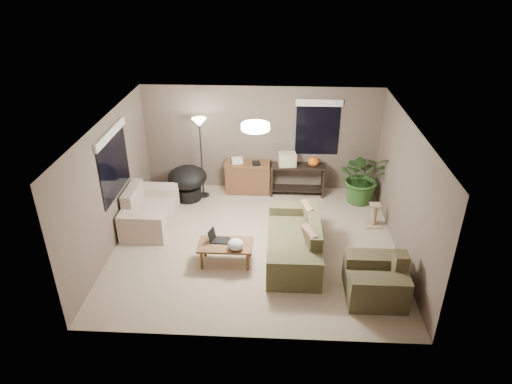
# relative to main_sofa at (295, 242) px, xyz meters

# --- Properties ---
(room_shell) EXTENTS (5.50, 5.50, 5.50)m
(room_shell) POSITION_rel_main_sofa_xyz_m (-0.77, 0.36, 0.96)
(room_shell) COLOR tan
(room_shell) RESTS_ON ground
(main_sofa) EXTENTS (0.95, 2.20, 0.85)m
(main_sofa) POSITION_rel_main_sofa_xyz_m (0.00, 0.00, 0.00)
(main_sofa) COLOR #49462B
(main_sofa) RESTS_ON ground
(throw_pillows) EXTENTS (0.38, 1.40, 0.47)m
(throw_pillows) POSITION_rel_main_sofa_xyz_m (0.26, 0.00, 0.36)
(throw_pillows) COLOR #8C7251
(throw_pillows) RESTS_ON main_sofa
(loveseat) EXTENTS (0.90, 1.60, 0.85)m
(loveseat) POSITION_rel_main_sofa_xyz_m (-3.06, 0.97, 0.00)
(loveseat) COLOR beige
(loveseat) RESTS_ON ground
(armchair) EXTENTS (0.95, 1.00, 0.85)m
(armchair) POSITION_rel_main_sofa_xyz_m (1.31, -1.07, 0.00)
(armchair) COLOR #4C462D
(armchair) RESTS_ON ground
(coffee_table) EXTENTS (1.00, 0.55, 0.42)m
(coffee_table) POSITION_rel_main_sofa_xyz_m (-1.28, -0.31, 0.06)
(coffee_table) COLOR brown
(coffee_table) RESTS_ON ground
(laptop) EXTENTS (0.40, 0.25, 0.24)m
(laptop) POSITION_rel_main_sofa_xyz_m (-1.45, -0.21, 0.19)
(laptop) COLOR black
(laptop) RESTS_ON coffee_table
(plastic_bag) EXTENTS (0.35, 0.33, 0.20)m
(plastic_bag) POSITION_rel_main_sofa_xyz_m (-1.08, -0.46, 0.23)
(plastic_bag) COLOR white
(plastic_bag) RESTS_ON coffee_table
(desk) EXTENTS (1.10, 0.50, 0.75)m
(desk) POSITION_rel_main_sofa_xyz_m (-1.07, 2.57, 0.08)
(desk) COLOR brown
(desk) RESTS_ON ground
(desk_papers) EXTENTS (0.70, 0.30, 0.12)m
(desk_papers) POSITION_rel_main_sofa_xyz_m (-1.23, 2.56, 0.51)
(desk_papers) COLOR silver
(desk_papers) RESTS_ON desk
(console_table) EXTENTS (1.30, 0.40, 0.75)m
(console_table) POSITION_rel_main_sofa_xyz_m (0.10, 2.50, 0.14)
(console_table) COLOR black
(console_table) RESTS_ON ground
(pumpkin) EXTENTS (0.32, 0.32, 0.21)m
(pumpkin) POSITION_rel_main_sofa_xyz_m (0.45, 2.50, 0.56)
(pumpkin) COLOR orange
(pumpkin) RESTS_ON console_table
(cardboard_box) EXTENTS (0.43, 0.34, 0.29)m
(cardboard_box) POSITION_rel_main_sofa_xyz_m (-0.15, 2.50, 0.60)
(cardboard_box) COLOR beige
(cardboard_box) RESTS_ON console_table
(papasan_chair) EXTENTS (1.18, 1.18, 0.80)m
(papasan_chair) POSITION_rel_main_sofa_xyz_m (-2.44, 2.14, 0.17)
(papasan_chair) COLOR black
(papasan_chair) RESTS_ON ground
(floor_lamp) EXTENTS (0.32, 0.32, 1.91)m
(floor_lamp) POSITION_rel_main_sofa_xyz_m (-2.12, 2.31, 1.30)
(floor_lamp) COLOR black
(floor_lamp) RESTS_ON ground
(ceiling_fixture) EXTENTS (0.50, 0.50, 0.10)m
(ceiling_fixture) POSITION_rel_main_sofa_xyz_m (-0.77, 0.36, 2.15)
(ceiling_fixture) COLOR white
(ceiling_fixture) RESTS_ON room_shell
(houseplant) EXTENTS (1.12, 1.25, 0.97)m
(houseplant) POSITION_rel_main_sofa_xyz_m (1.58, 2.22, 0.19)
(houseplant) COLOR #2D5923
(houseplant) RESTS_ON ground
(cat_scratching_post) EXTENTS (0.32, 0.32, 0.50)m
(cat_scratching_post) POSITION_rel_main_sofa_xyz_m (1.67, 1.17, -0.08)
(cat_scratching_post) COLOR tan
(cat_scratching_post) RESTS_ON ground
(window_left) EXTENTS (0.05, 1.56, 1.33)m
(window_left) POSITION_rel_main_sofa_xyz_m (-3.50, 0.66, 1.49)
(window_left) COLOR black
(window_left) RESTS_ON room_shell
(window_back) EXTENTS (1.06, 0.05, 1.33)m
(window_back) POSITION_rel_main_sofa_xyz_m (0.53, 2.83, 1.49)
(window_back) COLOR black
(window_back) RESTS_ON room_shell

